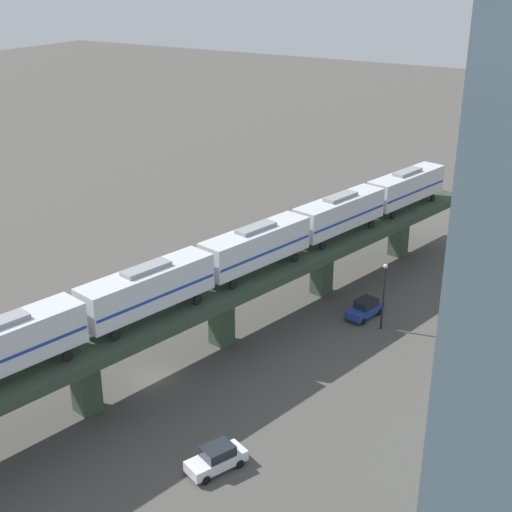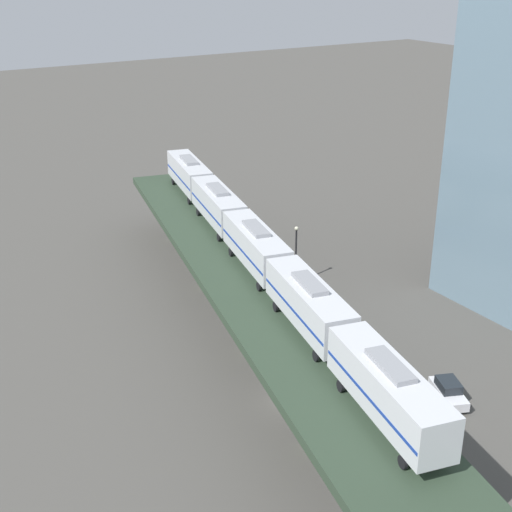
{
  "view_description": "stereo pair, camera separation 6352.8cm",
  "coord_description": "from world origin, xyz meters",
  "px_view_note": "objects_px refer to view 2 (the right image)",
  "views": [
    {
      "loc": [
        -34.98,
        40.82,
        33.75
      ],
      "look_at": [
        -3.93,
        -11.14,
        8.34
      ],
      "focal_mm": 50.0,
      "sensor_mm": 36.0,
      "label": 1
    },
    {
      "loc": [
        28.54,
        41.19,
        34.5
      ],
      "look_at": [
        -3.93,
        -11.14,
        8.34
      ],
      "focal_mm": 50.0,
      "sensor_mm": 36.0,
      "label": 2
    }
  ],
  "objects_px": {
    "subway_train": "(256,246)",
    "street_lamp": "(296,250)",
    "street_car_blue": "(270,276)",
    "street_car_white": "(448,391)"
  },
  "relations": [
    {
      "from": "subway_train",
      "to": "street_lamp",
      "type": "xyz_separation_m",
      "value": [
        -9.87,
        -7.46,
        -5.27
      ]
    },
    {
      "from": "subway_train",
      "to": "street_car_blue",
      "type": "bearing_deg",
      "value": -129.68
    },
    {
      "from": "street_car_blue",
      "to": "street_lamp",
      "type": "xyz_separation_m",
      "value": [
        -2.38,
        1.57,
        3.17
      ]
    },
    {
      "from": "subway_train",
      "to": "street_car_white",
      "type": "relative_size",
      "value": 12.94
    },
    {
      "from": "subway_train",
      "to": "street_car_blue",
      "type": "xyz_separation_m",
      "value": [
        -7.49,
        -9.03,
        -8.44
      ]
    },
    {
      "from": "subway_train",
      "to": "street_car_blue",
      "type": "height_order",
      "value": "subway_train"
    },
    {
      "from": "street_car_white",
      "to": "street_car_blue",
      "type": "xyz_separation_m",
      "value": [
        0.11,
        -27.21,
        0.0
      ]
    },
    {
      "from": "subway_train",
      "to": "street_lamp",
      "type": "height_order",
      "value": "subway_train"
    },
    {
      "from": "street_car_white",
      "to": "street_car_blue",
      "type": "relative_size",
      "value": 1.01
    },
    {
      "from": "street_lamp",
      "to": "street_car_white",
      "type": "bearing_deg",
      "value": 84.94
    }
  ]
}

